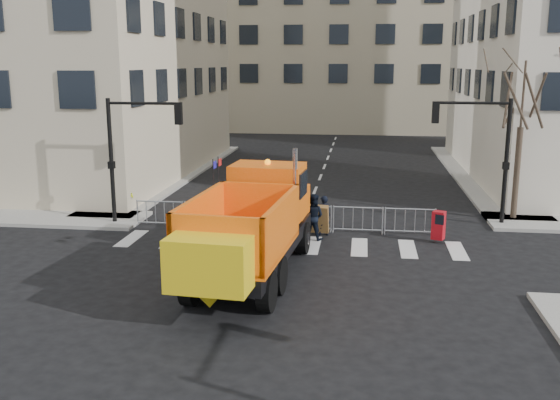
# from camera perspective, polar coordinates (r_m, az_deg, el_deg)

# --- Properties ---
(ground) EXTENTS (120.00, 120.00, 0.00)m
(ground) POSITION_cam_1_polar(r_m,az_deg,el_deg) (18.83, -0.60, -8.84)
(ground) COLOR black
(ground) RESTS_ON ground
(sidewalk_back) EXTENTS (64.00, 5.00, 0.15)m
(sidewalk_back) POSITION_cam_1_polar(r_m,az_deg,el_deg) (26.85, 1.99, -2.13)
(sidewalk_back) COLOR gray
(sidewalk_back) RESTS_ON ground
(building_far) EXTENTS (30.00, 18.00, 24.00)m
(building_far) POSITION_cam_1_polar(r_m,az_deg,el_deg) (69.60, 5.77, 16.67)
(building_far) COLOR tan
(building_far) RESTS_ON ground
(traffic_light_left) EXTENTS (0.18, 0.18, 5.40)m
(traffic_light_left) POSITION_cam_1_polar(r_m,az_deg,el_deg) (27.31, -15.16, 3.31)
(traffic_light_left) COLOR black
(traffic_light_left) RESTS_ON ground
(traffic_light_right) EXTENTS (0.18, 0.18, 5.40)m
(traffic_light_right) POSITION_cam_1_polar(r_m,az_deg,el_deg) (27.83, 19.97, 3.16)
(traffic_light_right) COLOR black
(traffic_light_right) RESTS_ON ground
(crowd_barriers) EXTENTS (12.60, 0.60, 1.10)m
(crowd_barriers) POSITION_cam_1_polar(r_m,az_deg,el_deg) (25.95, 0.15, -1.56)
(crowd_barriers) COLOR #9EA0A5
(crowd_barriers) RESTS_ON ground
(street_tree) EXTENTS (3.00, 3.00, 7.50)m
(street_tree) POSITION_cam_1_polar(r_m,az_deg,el_deg) (28.82, 21.08, 5.48)
(street_tree) COLOR #382B21
(street_tree) RESTS_ON ground
(plow_truck) EXTENTS (3.84, 10.71, 4.08)m
(plow_truck) POSITION_cam_1_polar(r_m,az_deg,el_deg) (19.84, -2.66, -2.23)
(plow_truck) COLOR black
(plow_truck) RESTS_ON ground
(cop_a) EXTENTS (0.68, 0.53, 1.64)m
(cop_a) POSITION_cam_1_polar(r_m,az_deg,el_deg) (25.14, 3.99, -1.42)
(cop_a) COLOR black
(cop_a) RESTS_ON ground
(cop_b) EXTENTS (1.07, 0.94, 1.84)m
(cop_b) POSITION_cam_1_polar(r_m,az_deg,el_deg) (24.52, 3.02, -1.52)
(cop_b) COLOR black
(cop_b) RESTS_ON ground
(cop_c) EXTENTS (1.24, 1.10, 2.01)m
(cop_c) POSITION_cam_1_polar(r_m,az_deg,el_deg) (25.17, 1.95, -0.95)
(cop_c) COLOR black
(cop_c) RESTS_ON ground
(worker) EXTENTS (1.26, 0.80, 1.85)m
(worker) POSITION_cam_1_polar(r_m,az_deg,el_deg) (29.61, -14.40, 0.85)
(worker) COLOR #C6D919
(worker) RESTS_ON sidewalk_back
(newspaper_box) EXTENTS (0.57, 0.54, 1.10)m
(newspaper_box) POSITION_cam_1_polar(r_m,az_deg,el_deg) (24.82, 14.29, -2.25)
(newspaper_box) COLOR #B00D17
(newspaper_box) RESTS_ON sidewalk_back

